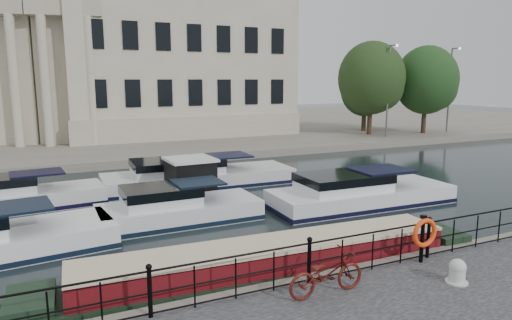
% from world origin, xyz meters
% --- Properties ---
extents(ground_plane, '(160.00, 160.00, 0.00)m').
position_xyz_m(ground_plane, '(0.00, 0.00, 0.00)').
color(ground_plane, black).
rests_on(ground_plane, ground).
extents(far_bank, '(120.00, 42.00, 0.55)m').
position_xyz_m(far_bank, '(0.00, 39.00, 0.28)').
color(far_bank, '#6B665B').
rests_on(far_bank, ground_plane).
extents(railing, '(24.14, 0.14, 1.22)m').
position_xyz_m(railing, '(0.00, -2.25, 1.20)').
color(railing, black).
rests_on(railing, near_quay).
extents(civic_building, '(53.55, 31.84, 16.85)m').
position_xyz_m(civic_building, '(-1.00, 34.71, 7.04)').
color(civic_building, '#ADA38C').
rests_on(civic_building, far_bank).
extents(lamp_posts, '(8.24, 1.55, 8.07)m').
position_xyz_m(lamp_posts, '(26.00, 20.70, 4.80)').
color(lamp_posts, '#59595B').
rests_on(lamp_posts, far_bank).
extents(bicycle, '(2.04, 0.72, 1.07)m').
position_xyz_m(bicycle, '(0.04, -2.97, 1.08)').
color(bicycle, '#4E140E').
rests_on(bicycle, near_quay).
extents(mooring_bollard, '(0.56, 0.56, 0.63)m').
position_xyz_m(mooring_bollard, '(3.42, -3.82, 0.84)').
color(mooring_bollard, '#BCBBB7').
rests_on(mooring_bollard, near_quay).
extents(life_ring_post, '(0.84, 0.21, 1.37)m').
position_xyz_m(life_ring_post, '(3.58, -2.50, 1.41)').
color(life_ring_post, black).
rests_on(life_ring_post, near_quay).
extents(narrowboat, '(13.45, 2.41, 1.50)m').
position_xyz_m(narrowboat, '(-0.33, -0.81, 0.37)').
color(narrowboat, black).
rests_on(narrowboat, ground_plane).
extents(harbour_hut, '(2.98, 2.53, 2.18)m').
position_xyz_m(harbour_hut, '(0.11, 8.33, 0.95)').
color(harbour_hut, '#6B665B').
rests_on(harbour_hut, ground_plane).
extents(cabin_cruisers, '(23.78, 10.44, 1.99)m').
position_xyz_m(cabin_cruisers, '(-1.09, 7.60, 0.37)').
color(cabin_cruisers, white).
rests_on(cabin_cruisers, ground_plane).
extents(trees, '(11.61, 9.19, 8.60)m').
position_xyz_m(trees, '(24.42, 22.68, 5.27)').
color(trees, black).
rests_on(trees, far_bank).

